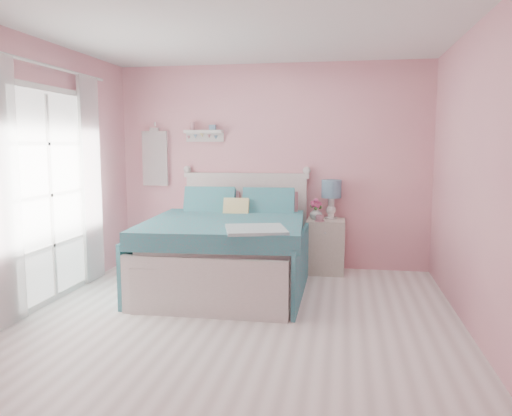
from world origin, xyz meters
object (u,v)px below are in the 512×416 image
(bed, at_px, (229,250))
(vase, at_px, (316,213))
(nightstand, at_px, (326,246))
(teacup, at_px, (320,218))
(table_lamp, at_px, (331,192))

(bed, height_order, vase, bed)
(nightstand, bearing_deg, bed, -142.29)
(vase, distance_m, teacup, 0.16)
(table_lamp, distance_m, vase, 0.33)
(vase, xyz_separation_m, teacup, (0.05, -0.15, -0.04))
(bed, xyz_separation_m, teacup, (0.97, 0.64, 0.29))
(bed, xyz_separation_m, table_lamp, (1.10, 0.88, 0.59))
(vase, bearing_deg, teacup, -70.30)
(bed, relative_size, nightstand, 3.23)
(nightstand, distance_m, teacup, 0.41)
(bed, distance_m, table_lamp, 1.53)
(bed, bearing_deg, nightstand, 33.84)
(nightstand, distance_m, vase, 0.43)
(nightstand, xyz_separation_m, vase, (-0.13, -0.02, 0.41))
(nightstand, height_order, table_lamp, table_lamp)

